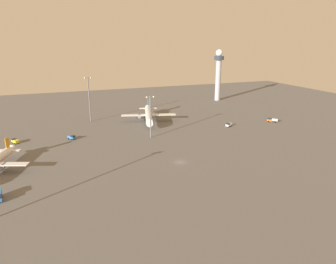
{
  "coord_description": "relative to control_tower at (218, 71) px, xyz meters",
  "views": [
    {
      "loc": [
        -48.03,
        -111.56,
        49.52
      ],
      "look_at": [
        6.39,
        30.78,
        4.0
      ],
      "focal_mm": 33.19,
      "sensor_mm": 36.0,
      "label": 1
    }
  ],
  "objects": [
    {
      "name": "airplane_terminal_side",
      "position": [
        -75.98,
        -47.56,
        -19.82
      ],
      "size": [
        33.79,
        43.03,
        11.24
      ],
      "rotation": [
        0.0,
        0.0,
        2.86
      ],
      "color": "silver",
      "rests_on": "ground"
    },
    {
      "name": "ground_plane",
      "position": [
        -84.17,
        -117.06,
        -24.07
      ],
      "size": [
        416.0,
        416.0,
        0.0
      ],
      "primitive_type": "plane",
      "color": "#605E5B"
    },
    {
      "name": "baggage_tractor",
      "position": [
        -35.36,
        -76.14,
        -22.89
      ],
      "size": [
        4.58,
        3.56,
        2.25
      ],
      "rotation": [
        0.0,
        0.0,
        2.02
      ],
      "color": "white",
      "rests_on": "ground"
    },
    {
      "name": "apron_light_west",
      "position": [
        -85.13,
        -80.2,
        -11.21
      ],
      "size": [
        4.8,
        0.9,
        22.14
      ],
      "color": "slate",
      "rests_on": "ground"
    },
    {
      "name": "control_tower",
      "position": [
        0.0,
        0.0,
        0.0
      ],
      "size": [
        8.0,
        8.0,
        41.86
      ],
      "color": "#A8A8B2",
      "rests_on": "ground"
    },
    {
      "name": "maintenance_van",
      "position": [
        -150.97,
        -64.91,
        -22.89
      ],
      "size": [
        3.87,
        4.55,
        2.25
      ],
      "rotation": [
        0.0,
        0.0,
        0.57
      ],
      "color": "yellow",
      "rests_on": "ground"
    },
    {
      "name": "fuel_truck",
      "position": [
        -4.47,
        -76.52,
        -22.7
      ],
      "size": [
        5.86,
        6.02,
        2.35
      ],
      "rotation": [
        0.0,
        0.0,
        0.76
      ],
      "color": "#D85919",
      "rests_on": "ground"
    },
    {
      "name": "apron_light_central",
      "position": [
        -110.11,
        -34.65,
        -8.31
      ],
      "size": [
        4.8,
        0.9,
        27.79
      ],
      "color": "slate",
      "rests_on": "ground"
    },
    {
      "name": "cargo_loader",
      "position": [
        -124.19,
        -68.39,
        -22.89
      ],
      "size": [
        4.02,
        4.5,
        2.25
      ],
      "rotation": [
        0.0,
        0.0,
        3.77
      ],
      "color": "#3372BF",
      "rests_on": "ground"
    }
  ]
}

